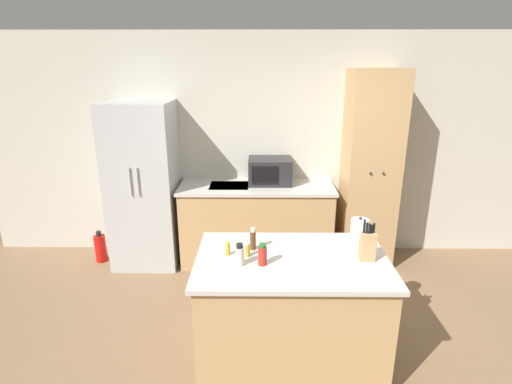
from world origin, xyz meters
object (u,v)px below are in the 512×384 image
at_px(refrigerator, 144,185).
at_px(fire_extinguisher, 100,248).
at_px(pantry_cabinet, 370,170).
at_px(knife_block, 367,245).
at_px(microwave, 270,171).
at_px(kettle, 359,231).
at_px(spice_bottle_green_herb, 240,255).
at_px(spice_bottle_pale_salt, 253,239).
at_px(spice_bottle_tall_dark, 262,255).
at_px(spice_bottle_short_red, 247,250).
at_px(spice_bottle_amber_oil, 228,248).

relative_size(refrigerator, fire_extinguisher, 4.88).
distance_m(pantry_cabinet, knife_block, 1.77).
relative_size(microwave, kettle, 2.17).
xyz_separation_m(spice_bottle_green_herb, spice_bottle_pale_salt, (0.09, 0.25, 0.01)).
height_order(spice_bottle_tall_dark, spice_bottle_green_herb, spice_bottle_green_herb).
bearing_deg(kettle, spice_bottle_short_red, -164.85).
bearing_deg(spice_bottle_green_herb, spice_bottle_tall_dark, 2.88).
bearing_deg(spice_bottle_amber_oil, pantry_cabinet, 48.02).
xyz_separation_m(spice_bottle_green_herb, fire_extinguisher, (-1.75, 1.71, -0.79)).
distance_m(spice_bottle_short_red, spice_bottle_pale_salt, 0.13).
height_order(spice_bottle_green_herb, kettle, kettle).
height_order(spice_bottle_short_red, spice_bottle_green_herb, spice_bottle_green_herb).
distance_m(pantry_cabinet, fire_extinguisher, 3.27).
bearing_deg(spice_bottle_green_herb, knife_block, 5.49).
relative_size(spice_bottle_green_herb, spice_bottle_pale_salt, 0.93).
relative_size(pantry_cabinet, spice_bottle_tall_dark, 13.35).
height_order(knife_block, spice_bottle_amber_oil, knife_block).
bearing_deg(spice_bottle_amber_oil, spice_bottle_short_red, -8.43).
xyz_separation_m(spice_bottle_amber_oil, spice_bottle_pale_salt, (0.19, 0.09, 0.03)).
bearing_deg(spice_bottle_pale_salt, spice_bottle_short_red, -108.30).
relative_size(refrigerator, spice_bottle_short_red, 16.54).
height_order(pantry_cabinet, knife_block, pantry_cabinet).
height_order(knife_block, fire_extinguisher, knife_block).
xyz_separation_m(spice_bottle_tall_dark, spice_bottle_green_herb, (-0.16, -0.01, 0.00)).
xyz_separation_m(refrigerator, fire_extinguisher, (-0.58, -0.04, -0.77)).
bearing_deg(knife_block, microwave, 110.61).
bearing_deg(spice_bottle_pale_salt, knife_block, -11.04).
relative_size(microwave, spice_bottle_pale_salt, 2.72).
bearing_deg(pantry_cabinet, refrigerator, -178.82).
height_order(pantry_cabinet, spice_bottle_short_red, pantry_cabinet).
distance_m(spice_bottle_tall_dark, spice_bottle_amber_oil, 0.30).
bearing_deg(fire_extinguisher, spice_bottle_tall_dark, -41.75).
bearing_deg(refrigerator, kettle, -33.06).
xyz_separation_m(pantry_cabinet, spice_bottle_short_red, (-1.33, -1.67, -0.17)).
relative_size(pantry_cabinet, spice_bottle_green_herb, 13.27).
height_order(pantry_cabinet, spice_bottle_green_herb, pantry_cabinet).
xyz_separation_m(pantry_cabinet, spice_bottle_tall_dark, (-1.22, -1.79, -0.14)).
bearing_deg(spice_bottle_short_red, spice_bottle_amber_oil, 171.57).
bearing_deg(spice_bottle_green_herb, spice_bottle_amber_oil, 121.78).
distance_m(knife_block, spice_bottle_green_herb, 0.93).
bearing_deg(pantry_cabinet, spice_bottle_amber_oil, -131.98).
height_order(kettle, fire_extinguisher, kettle).
relative_size(spice_bottle_tall_dark, spice_bottle_amber_oil, 1.48).
bearing_deg(knife_block, kettle, 87.89).
height_order(microwave, spice_bottle_pale_salt, microwave).
relative_size(spice_bottle_short_red, spice_bottle_green_herb, 0.68).
xyz_separation_m(refrigerator, spice_bottle_pale_salt, (1.26, -1.50, 0.03)).
bearing_deg(spice_bottle_green_herb, microwave, 82.12).
xyz_separation_m(refrigerator, spice_bottle_green_herb, (1.17, -1.75, 0.03)).
bearing_deg(spice_bottle_pale_salt, spice_bottle_green_herb, -109.59).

